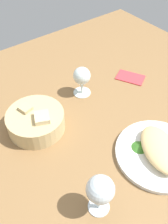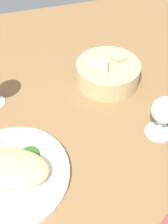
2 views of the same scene
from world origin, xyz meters
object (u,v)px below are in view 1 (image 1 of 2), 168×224
(wine_glass_near, at_px, (82,77))
(folded_napkin, at_px, (130,77))
(plate, at_px, (158,154))
(wine_glass_far, at_px, (100,191))
(bread_basket, at_px, (36,121))

(wine_glass_near, bearing_deg, folded_napkin, -101.86)
(plate, bearing_deg, wine_glass_far, 93.53)
(plate, distance_m, folded_napkin, 0.38)
(bread_basket, bearing_deg, plate, -143.10)
(wine_glass_far, relative_size, folded_napkin, 1.18)
(plate, xyz_separation_m, folded_napkin, (0.32, -0.20, -0.00))
(bread_basket, relative_size, wine_glass_near, 1.64)
(folded_napkin, bearing_deg, plate, 119.56)
(plate, height_order, folded_napkin, plate)
(wine_glass_near, distance_m, wine_glass_far, 0.45)
(wine_glass_near, bearing_deg, wine_glass_far, 148.81)
(plate, bearing_deg, folded_napkin, -31.93)
(plate, relative_size, folded_napkin, 2.36)
(wine_glass_near, distance_m, folded_napkin, 0.23)
(bread_basket, xyz_separation_m, folded_napkin, (0.01, -0.44, -0.03))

